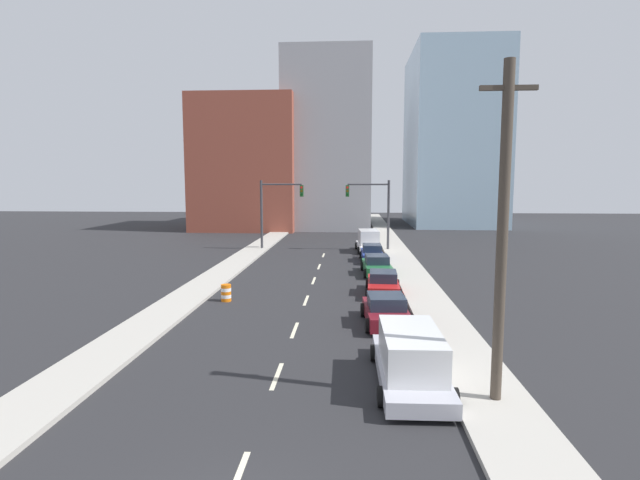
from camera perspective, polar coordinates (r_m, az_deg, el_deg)
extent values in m
cube|color=#ADA89E|center=(55.76, -6.03, -0.12)|extent=(2.42, 92.58, 0.18)
cube|color=#ADA89E|center=(55.14, 8.07, -0.22)|extent=(2.42, 92.58, 0.18)
cube|color=beige|center=(17.83, -4.95, -15.21)|extent=(0.16, 2.40, 0.01)
cube|color=beige|center=(22.84, -2.92, -10.23)|extent=(0.16, 2.40, 0.01)
cube|color=beige|center=(28.28, -1.60, -6.90)|extent=(0.16, 2.40, 0.01)
cube|color=beige|center=(33.78, -0.73, -4.66)|extent=(0.16, 2.40, 0.01)
cube|color=beige|center=(39.27, -0.10, -3.06)|extent=(0.16, 2.40, 0.01)
cube|color=beige|center=(45.32, 0.40, -1.75)|extent=(0.16, 2.40, 0.01)
cube|color=brown|center=(73.12, -7.96, 8.50)|extent=(14.00, 16.00, 18.11)
cube|color=#99999E|center=(75.89, 1.01, 10.85)|extent=(12.00, 20.00, 24.35)
cube|color=#99B7CC|center=(81.36, 14.88, 11.05)|extent=(13.00, 20.00, 26.33)
cylinder|color=#38383D|center=(48.97, -6.70, 2.83)|extent=(0.24, 0.24, 6.79)
cylinder|color=#38383D|center=(48.55, -4.44, 6.36)|extent=(3.94, 0.16, 0.16)
cube|color=#194C1E|center=(48.32, -2.11, 5.63)|extent=(0.34, 0.32, 1.10)
cylinder|color=red|center=(48.14, -2.13, 6.03)|extent=(0.22, 0.04, 0.22)
cylinder|color=#593F0C|center=(48.15, -2.13, 5.62)|extent=(0.22, 0.04, 0.22)
cylinder|color=#0C3F14|center=(48.16, -2.13, 5.22)|extent=(0.22, 0.04, 0.22)
cylinder|color=#38383D|center=(48.31, 7.82, 2.76)|extent=(0.24, 0.24, 6.79)
cylinder|color=#38383D|center=(48.09, 5.52, 6.35)|extent=(3.94, 0.16, 0.16)
cube|color=#194C1E|center=(48.08, 3.15, 5.62)|extent=(0.34, 0.32, 1.10)
cylinder|color=red|center=(47.90, 3.15, 6.02)|extent=(0.22, 0.04, 0.22)
cylinder|color=#593F0C|center=(47.91, 3.15, 5.61)|extent=(0.22, 0.04, 0.22)
cylinder|color=#0C3F14|center=(47.92, 3.15, 5.21)|extent=(0.22, 0.04, 0.22)
cylinder|color=#473D33|center=(15.34, 20.10, 0.22)|extent=(0.32, 0.32, 10.05)
cube|color=#473D33|center=(15.48, 20.75, 15.96)|extent=(1.60, 0.14, 0.14)
cylinder|color=orange|center=(28.56, -10.66, -6.70)|extent=(0.56, 0.56, 0.19)
cylinder|color=white|center=(28.52, -10.67, -6.32)|extent=(0.56, 0.56, 0.19)
cylinder|color=orange|center=(28.48, -10.68, -5.95)|extent=(0.56, 0.56, 0.19)
cylinder|color=white|center=(28.44, -10.69, -5.58)|extent=(0.56, 0.56, 0.19)
cylinder|color=orange|center=(28.40, -10.70, -5.20)|extent=(0.56, 0.56, 0.19)
cube|color=#B2B2BC|center=(17.42, 10.16, -14.40)|extent=(2.18, 6.19, 0.48)
cube|color=silver|center=(16.85, 10.36, -12.10)|extent=(1.89, 3.85, 1.20)
cylinder|color=black|center=(19.14, 6.14, -12.69)|extent=(0.23, 0.62, 0.62)
cylinder|color=black|center=(19.39, 12.63, -12.57)|extent=(0.23, 0.62, 0.62)
cylinder|color=black|center=(15.60, 7.01, -17.34)|extent=(0.23, 0.62, 0.62)
cylinder|color=black|center=(15.90, 15.10, -17.05)|extent=(0.23, 0.62, 0.62)
cube|color=maroon|center=(23.77, 7.55, -8.37)|extent=(2.12, 4.47, 0.63)
cube|color=#1E2838|center=(23.62, 7.58, -6.95)|extent=(1.76, 2.06, 0.59)
cylinder|color=black|center=(25.01, 4.93, -7.96)|extent=(0.26, 0.68, 0.67)
cylinder|color=black|center=(25.24, 9.37, -7.89)|extent=(0.26, 0.68, 0.67)
cylinder|color=black|center=(22.41, 5.49, -9.71)|extent=(0.26, 0.68, 0.67)
cylinder|color=black|center=(22.66, 10.45, -9.61)|extent=(0.26, 0.68, 0.67)
cube|color=red|center=(30.03, 7.21, -5.22)|extent=(1.94, 4.50, 0.62)
cube|color=#1E2838|center=(29.91, 7.23, -4.11)|extent=(1.64, 2.05, 0.57)
cylinder|color=black|center=(31.40, 5.45, -4.99)|extent=(0.24, 0.63, 0.62)
cylinder|color=black|center=(31.45, 8.83, -5.02)|extent=(0.24, 0.63, 0.62)
cylinder|color=black|center=(28.71, 5.43, -6.10)|extent=(0.24, 0.63, 0.62)
cylinder|color=black|center=(28.76, 9.13, -6.13)|extent=(0.24, 0.63, 0.62)
cube|color=#1E6033|center=(36.27, 6.51, -3.13)|extent=(2.07, 4.85, 0.63)
cube|color=#1E2838|center=(36.17, 6.52, -2.18)|extent=(1.71, 2.22, 0.59)
cylinder|color=black|center=(37.66, 4.84, -3.01)|extent=(0.25, 0.66, 0.65)
cylinder|color=black|center=(37.85, 7.69, -3.00)|extent=(0.25, 0.66, 0.65)
cylinder|color=black|center=(34.77, 5.21, -3.82)|extent=(0.25, 0.66, 0.65)
cylinder|color=black|center=(34.97, 8.29, -3.81)|extent=(0.25, 0.66, 0.65)
cube|color=navy|center=(42.16, 5.95, -1.74)|extent=(1.77, 4.82, 0.66)
cube|color=#1E2838|center=(42.07, 5.96, -0.90)|extent=(1.53, 2.18, 0.60)
cylinder|color=black|center=(43.62, 4.69, -1.70)|extent=(0.23, 0.62, 0.62)
cylinder|color=black|center=(43.71, 7.00, -1.71)|extent=(0.23, 0.62, 0.62)
cylinder|color=black|center=(40.68, 4.82, -2.31)|extent=(0.23, 0.62, 0.62)
cylinder|color=black|center=(40.78, 7.31, -2.31)|extent=(0.23, 0.62, 0.62)
cube|color=silver|center=(47.92, 5.53, -0.77)|extent=(2.30, 5.52, 0.56)
cube|color=silver|center=(47.54, 5.58, 0.34)|extent=(1.95, 3.45, 1.37)
cylinder|color=black|center=(49.52, 4.17, -0.67)|extent=(0.26, 0.68, 0.66)
cylinder|color=black|center=(49.70, 6.54, -0.67)|extent=(0.26, 0.68, 0.66)
cylinder|color=black|center=(46.20, 4.45, -1.20)|extent=(0.26, 0.68, 0.66)
cylinder|color=black|center=(46.39, 6.99, -1.20)|extent=(0.26, 0.68, 0.66)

